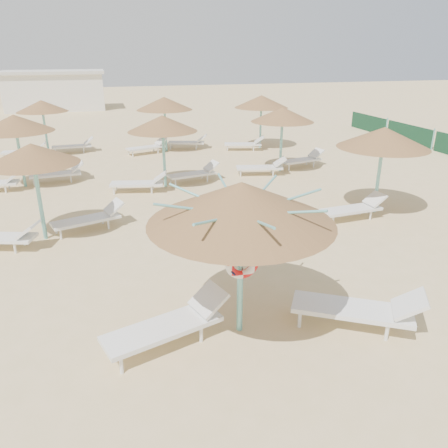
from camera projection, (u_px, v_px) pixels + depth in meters
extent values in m
plane|color=#D7B883|center=(259.00, 317.00, 8.51)|extent=(120.00, 120.00, 0.00)
cylinder|color=#6BBAB7|center=(240.00, 273.00, 7.70)|extent=(0.11, 0.11, 2.39)
cone|color=olive|center=(241.00, 203.00, 7.22)|extent=(3.19, 3.19, 0.72)
cylinder|color=#6BBAB7|center=(241.00, 217.00, 7.32)|extent=(0.20, 0.20, 0.12)
cylinder|color=#6BBAB7|center=(282.00, 202.00, 7.42)|extent=(1.44, 0.04, 0.36)
cylinder|color=#6BBAB7|center=(260.00, 194.00, 7.83)|extent=(1.05, 1.05, 0.36)
cylinder|color=#6BBAB7|center=(229.00, 193.00, 7.89)|extent=(0.04, 1.44, 0.36)
cylinder|color=#6BBAB7|center=(204.00, 199.00, 7.57)|extent=(1.05, 1.05, 0.36)
cylinder|color=#6BBAB7|center=(198.00, 210.00, 7.05)|extent=(1.44, 0.04, 0.36)
cylinder|color=#6BBAB7|center=(219.00, 219.00, 6.64)|extent=(1.05, 1.05, 0.36)
cylinder|color=#6BBAB7|center=(256.00, 221.00, 6.58)|extent=(0.04, 1.44, 0.36)
cylinder|color=#6BBAB7|center=(282.00, 213.00, 6.91)|extent=(1.05, 1.05, 0.36)
torus|color=red|center=(242.00, 262.00, 7.52)|extent=(0.62, 0.15, 0.62)
cylinder|color=silver|center=(121.00, 365.00, 6.99)|extent=(0.07, 0.07, 0.31)
cylinder|color=silver|center=(109.00, 347.00, 7.41)|extent=(0.07, 0.07, 0.31)
cylinder|color=silver|center=(201.00, 334.00, 7.75)|extent=(0.07, 0.07, 0.31)
cylinder|color=silver|center=(186.00, 319.00, 8.18)|extent=(0.07, 0.07, 0.31)
cube|color=silver|center=(163.00, 328.00, 7.58)|extent=(2.20, 1.29, 0.09)
cube|color=silver|center=(208.00, 299.00, 7.96)|extent=(0.71, 0.79, 0.40)
cylinder|color=silver|center=(300.00, 320.00, 8.16)|extent=(0.07, 0.07, 0.32)
cylinder|color=silver|center=(303.00, 304.00, 8.67)|extent=(0.07, 0.07, 0.32)
cylinder|color=silver|center=(387.00, 333.00, 7.79)|extent=(0.07, 0.07, 0.32)
cylinder|color=silver|center=(385.00, 315.00, 8.30)|extent=(0.07, 0.07, 0.32)
cube|color=silver|center=(352.00, 309.00, 8.12)|extent=(2.23, 1.73, 0.09)
cube|color=silver|center=(410.00, 304.00, 7.78)|extent=(0.83, 0.87, 0.42)
cylinder|color=#6BBAB7|center=(39.00, 199.00, 11.66)|extent=(0.11, 0.11, 2.30)
cone|color=olive|center=(32.00, 154.00, 11.20)|extent=(2.35, 2.35, 0.53)
cylinder|color=#6BBAB7|center=(33.00, 162.00, 11.29)|extent=(0.20, 0.20, 0.12)
cylinder|color=silver|center=(15.00, 248.00, 11.15)|extent=(0.06, 0.06, 0.28)
cylinder|color=silver|center=(24.00, 240.00, 11.61)|extent=(0.06, 0.06, 0.28)
cube|color=silver|center=(28.00, 230.00, 11.21)|extent=(0.65, 0.72, 0.36)
cylinder|color=silver|center=(61.00, 235.00, 11.97)|extent=(0.06, 0.06, 0.28)
cylinder|color=silver|center=(56.00, 229.00, 12.36)|extent=(0.06, 0.06, 0.28)
cylinder|color=silver|center=(108.00, 225.00, 12.67)|extent=(0.06, 0.06, 0.28)
cylinder|color=silver|center=(102.00, 219.00, 13.06)|extent=(0.06, 0.06, 0.28)
cube|color=silver|center=(86.00, 220.00, 12.51)|extent=(2.00, 1.18, 0.08)
cube|color=silver|center=(114.00, 207.00, 12.86)|extent=(0.65, 0.72, 0.36)
cylinder|color=#6BBAB7|center=(20.00, 157.00, 16.27)|extent=(0.11, 0.11, 2.30)
cone|color=olive|center=(15.00, 123.00, 15.81)|extent=(2.72, 2.72, 0.61)
cylinder|color=#6BBAB7|center=(16.00, 130.00, 15.90)|extent=(0.20, 0.20, 0.12)
cylinder|color=silver|center=(6.00, 189.00, 15.88)|extent=(0.06, 0.06, 0.28)
cylinder|color=silver|center=(9.00, 185.00, 16.34)|extent=(0.06, 0.06, 0.28)
cube|color=silver|center=(14.00, 176.00, 16.01)|extent=(0.53, 0.64, 0.36)
cylinder|color=silver|center=(34.00, 182.00, 16.71)|extent=(0.06, 0.06, 0.28)
cylinder|color=silver|center=(34.00, 179.00, 17.15)|extent=(0.06, 0.06, 0.28)
cylinder|color=silver|center=(71.00, 179.00, 17.15)|extent=(0.06, 0.06, 0.28)
cylinder|color=silver|center=(71.00, 176.00, 17.58)|extent=(0.06, 0.06, 0.28)
cube|color=silver|center=(55.00, 174.00, 17.12)|extent=(1.94, 0.77, 0.08)
cube|color=silver|center=(77.00, 166.00, 17.31)|extent=(0.53, 0.64, 0.36)
cylinder|color=#6BBAB7|center=(46.00, 132.00, 21.24)|extent=(0.11, 0.11, 2.30)
cone|color=olive|center=(42.00, 106.00, 20.78)|extent=(2.40, 2.40, 0.54)
cylinder|color=#6BBAB7|center=(42.00, 111.00, 20.87)|extent=(0.20, 0.20, 0.12)
cylinder|color=silver|center=(5.00, 157.00, 20.59)|extent=(0.06, 0.06, 0.28)
cylinder|color=silver|center=(7.00, 155.00, 21.04)|extent=(0.06, 0.06, 0.28)
cylinder|color=silver|center=(35.00, 156.00, 20.86)|extent=(0.06, 0.06, 0.28)
cylinder|color=silver|center=(37.00, 154.00, 21.32)|extent=(0.06, 0.06, 0.28)
cube|color=silver|center=(23.00, 152.00, 20.91)|extent=(1.93, 0.72, 0.08)
cube|color=silver|center=(41.00, 146.00, 21.00)|extent=(0.52, 0.63, 0.36)
cylinder|color=silver|center=(55.00, 152.00, 21.70)|extent=(0.06, 0.06, 0.28)
cylinder|color=silver|center=(56.00, 150.00, 22.14)|extent=(0.06, 0.06, 0.28)
cylinder|color=silver|center=(84.00, 150.00, 22.11)|extent=(0.06, 0.06, 0.28)
cylinder|color=silver|center=(83.00, 148.00, 22.55)|extent=(0.06, 0.06, 0.28)
cube|color=silver|center=(72.00, 146.00, 22.09)|extent=(1.93, 0.72, 0.08)
cube|color=silver|center=(89.00, 141.00, 22.26)|extent=(0.52, 0.63, 0.36)
cylinder|color=#6BBAB7|center=(164.00, 157.00, 16.26)|extent=(0.11, 0.11, 2.30)
cone|color=olive|center=(162.00, 123.00, 15.80)|extent=(2.54, 2.54, 0.57)
cylinder|color=#6BBAB7|center=(163.00, 130.00, 15.89)|extent=(0.20, 0.20, 0.12)
cylinder|color=silver|center=(114.00, 191.00, 15.72)|extent=(0.06, 0.06, 0.28)
cylinder|color=silver|center=(116.00, 187.00, 16.18)|extent=(0.06, 0.06, 0.28)
cylinder|color=silver|center=(152.00, 190.00, 15.80)|extent=(0.06, 0.06, 0.28)
cylinder|color=silver|center=(153.00, 186.00, 16.26)|extent=(0.06, 0.06, 0.28)
cube|color=silver|center=(137.00, 184.00, 15.93)|extent=(1.99, 1.00, 0.08)
cube|color=silver|center=(160.00, 177.00, 15.89)|extent=(0.60, 0.69, 0.36)
cylinder|color=silver|center=(175.00, 183.00, 16.63)|extent=(0.06, 0.06, 0.28)
cylinder|color=silver|center=(171.00, 180.00, 17.04)|extent=(0.06, 0.06, 0.28)
cylinder|color=silver|center=(207.00, 179.00, 17.21)|extent=(0.06, 0.06, 0.28)
cylinder|color=silver|center=(202.00, 176.00, 17.62)|extent=(0.06, 0.06, 0.28)
cube|color=silver|center=(192.00, 174.00, 17.11)|extent=(1.99, 1.00, 0.08)
cube|color=silver|center=(211.00, 166.00, 17.39)|extent=(0.60, 0.69, 0.36)
cylinder|color=#6BBAB7|center=(165.00, 129.00, 22.15)|extent=(0.11, 0.11, 2.30)
cone|color=olive|center=(164.00, 103.00, 21.69)|extent=(2.79, 2.79, 0.63)
cylinder|color=#6BBAB7|center=(164.00, 108.00, 21.78)|extent=(0.20, 0.20, 0.12)
cylinder|color=silver|center=(133.00, 154.00, 21.29)|extent=(0.06, 0.06, 0.28)
cylinder|color=silver|center=(129.00, 152.00, 21.68)|extent=(0.06, 0.06, 0.28)
cylinder|color=silver|center=(158.00, 151.00, 21.97)|extent=(0.06, 0.06, 0.28)
cylinder|color=silver|center=(154.00, 149.00, 22.36)|extent=(0.06, 0.06, 0.28)
cube|color=silver|center=(146.00, 148.00, 21.82)|extent=(2.00, 1.16, 0.08)
cube|color=silver|center=(161.00, 141.00, 22.16)|extent=(0.64, 0.72, 0.36)
cylinder|color=silver|center=(170.00, 147.00, 22.86)|extent=(0.06, 0.06, 0.28)
cylinder|color=silver|center=(172.00, 145.00, 23.32)|extent=(0.06, 0.06, 0.28)
cylinder|color=silver|center=(196.00, 147.00, 22.82)|extent=(0.06, 0.06, 0.28)
cylinder|color=silver|center=(197.00, 145.00, 23.29)|extent=(0.06, 0.06, 0.28)
cube|color=silver|center=(186.00, 143.00, 23.00)|extent=(2.00, 1.16, 0.08)
cube|color=silver|center=(202.00, 138.00, 22.89)|extent=(0.64, 0.72, 0.36)
cylinder|color=#6BBAB7|center=(378.00, 177.00, 13.66)|extent=(0.11, 0.11, 2.30)
cone|color=olive|center=(384.00, 137.00, 13.20)|extent=(2.78, 2.78, 0.62)
cylinder|color=#6BBAB7|center=(383.00, 145.00, 13.29)|extent=(0.20, 0.20, 0.12)
cylinder|color=silver|center=(333.00, 221.00, 12.92)|extent=(0.06, 0.06, 0.28)
cylinder|color=silver|center=(324.00, 216.00, 13.36)|extent=(0.06, 0.06, 0.28)
cylinder|color=silver|center=(370.00, 215.00, 13.37)|extent=(0.06, 0.06, 0.28)
cylinder|color=silver|center=(360.00, 210.00, 13.80)|extent=(0.06, 0.06, 0.28)
cube|color=silver|center=(351.00, 209.00, 13.33)|extent=(1.95, 0.78, 0.08)
cube|color=silver|center=(375.00, 199.00, 13.53)|extent=(0.53, 0.64, 0.36)
cylinder|color=#6BBAB7|center=(281.00, 144.00, 18.44)|extent=(0.11, 0.11, 2.30)
cone|color=olive|center=(283.00, 114.00, 17.98)|extent=(2.61, 2.61, 0.59)
cylinder|color=#6BBAB7|center=(282.00, 120.00, 18.07)|extent=(0.20, 0.20, 0.12)
cylinder|color=silver|center=(241.00, 174.00, 17.90)|extent=(0.06, 0.06, 0.28)
cylinder|color=silver|center=(239.00, 170.00, 18.36)|extent=(0.06, 0.06, 0.28)
cylinder|color=silver|center=(273.00, 173.00, 17.98)|extent=(0.06, 0.06, 0.28)
cylinder|color=silver|center=(271.00, 170.00, 18.44)|extent=(0.06, 0.06, 0.28)
cube|color=silver|center=(259.00, 168.00, 18.11)|extent=(1.99, 1.01, 0.08)
cube|color=silver|center=(280.00, 162.00, 18.07)|extent=(0.60, 0.69, 0.36)
cylinder|color=silver|center=(289.00, 168.00, 18.80)|extent=(0.06, 0.06, 0.28)
cylinder|color=silver|center=(282.00, 165.00, 19.21)|extent=(0.06, 0.06, 0.28)
cylinder|color=silver|center=(314.00, 164.00, 19.39)|extent=(0.06, 0.06, 0.28)
cylinder|color=silver|center=(307.00, 162.00, 19.80)|extent=(0.06, 0.06, 0.28)
cube|color=silver|center=(301.00, 160.00, 19.29)|extent=(1.99, 1.01, 0.08)
cube|color=silver|center=(316.00, 153.00, 19.57)|extent=(0.60, 0.69, 0.36)
cylinder|color=#6BBAB7|center=(261.00, 126.00, 22.96)|extent=(0.11, 0.11, 2.30)
cone|color=olive|center=(261.00, 101.00, 22.50)|extent=(2.78, 2.78, 0.62)
cylinder|color=#6BBAB7|center=(261.00, 106.00, 22.59)|extent=(0.20, 0.20, 0.12)
cylinder|color=silver|center=(227.00, 149.00, 22.47)|extent=(0.06, 0.06, 0.28)
cylinder|color=silver|center=(227.00, 147.00, 22.94)|extent=(0.06, 0.06, 0.28)
cylinder|color=silver|center=(254.00, 149.00, 22.46)|extent=(0.06, 0.06, 0.28)
cylinder|color=silver|center=(253.00, 147.00, 22.92)|extent=(0.06, 0.06, 0.28)
cube|color=silver|center=(243.00, 144.00, 22.63)|extent=(2.00, 1.13, 0.08)
cube|color=silver|center=(259.00, 140.00, 22.53)|extent=(0.64, 0.71, 0.36)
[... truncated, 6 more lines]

